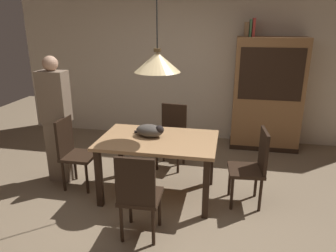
{
  "coord_description": "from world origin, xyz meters",
  "views": [
    {
      "loc": [
        0.68,
        -3.06,
        2.11
      ],
      "look_at": [
        -0.05,
        0.63,
        0.85
      ],
      "focal_mm": 34.1,
      "sensor_mm": 36.0,
      "label": 1
    }
  ],
  "objects_px": {
    "chair_far_back": "(172,133)",
    "book_brown_thick": "(246,29)",
    "dining_table": "(158,146)",
    "chair_left_side": "(73,150)",
    "pendant_lamp": "(157,62)",
    "hutch_bookcase": "(267,97)",
    "cat_sleeping": "(150,131)",
    "book_green_slim": "(250,28)",
    "book_red_tall": "(254,27)",
    "chair_near_front": "(138,193)",
    "person_standing": "(57,120)",
    "chair_right_side": "(253,164)"
  },
  "relations": [
    {
      "from": "book_red_tall",
      "to": "hutch_bookcase",
      "type": "bearing_deg",
      "value": -0.28
    },
    {
      "from": "cat_sleeping",
      "to": "book_brown_thick",
      "type": "relative_size",
      "value": 1.63
    },
    {
      "from": "chair_far_back",
      "to": "book_brown_thick",
      "type": "height_order",
      "value": "book_brown_thick"
    },
    {
      "from": "dining_table",
      "to": "book_green_slim",
      "type": "distance_m",
      "value": 2.55
    },
    {
      "from": "pendant_lamp",
      "to": "book_brown_thick",
      "type": "distance_m",
      "value": 2.16
    },
    {
      "from": "chair_far_back",
      "to": "pendant_lamp",
      "type": "bearing_deg",
      "value": -90.56
    },
    {
      "from": "chair_left_side",
      "to": "book_brown_thick",
      "type": "bearing_deg",
      "value": 41.61
    },
    {
      "from": "chair_near_front",
      "to": "person_standing",
      "type": "distance_m",
      "value": 1.77
    },
    {
      "from": "chair_right_side",
      "to": "person_standing",
      "type": "relative_size",
      "value": 0.55
    },
    {
      "from": "cat_sleeping",
      "to": "chair_left_side",
      "type": "bearing_deg",
      "value": -176.86
    },
    {
      "from": "chair_right_side",
      "to": "dining_table",
      "type": "bearing_deg",
      "value": -179.63
    },
    {
      "from": "hutch_bookcase",
      "to": "chair_near_front",
      "type": "bearing_deg",
      "value": -117.12
    },
    {
      "from": "chair_far_back",
      "to": "book_red_tall",
      "type": "distance_m",
      "value": 2.11
    },
    {
      "from": "hutch_bookcase",
      "to": "cat_sleeping",
      "type": "bearing_deg",
      "value": -129.81
    },
    {
      "from": "chair_near_front",
      "to": "chair_far_back",
      "type": "bearing_deg",
      "value": 89.8
    },
    {
      "from": "book_green_slim",
      "to": "hutch_bookcase",
      "type": "bearing_deg",
      "value": -0.24
    },
    {
      "from": "book_brown_thick",
      "to": "book_green_slim",
      "type": "relative_size",
      "value": 0.92
    },
    {
      "from": "hutch_bookcase",
      "to": "chair_left_side",
      "type": "bearing_deg",
      "value": -143.42
    },
    {
      "from": "chair_near_front",
      "to": "book_brown_thick",
      "type": "bearing_deg",
      "value": 70.15
    },
    {
      "from": "chair_left_side",
      "to": "book_red_tall",
      "type": "distance_m",
      "value": 3.29
    },
    {
      "from": "chair_near_front",
      "to": "person_standing",
      "type": "height_order",
      "value": "person_standing"
    },
    {
      "from": "chair_left_side",
      "to": "person_standing",
      "type": "distance_m",
      "value": 0.46
    },
    {
      "from": "dining_table",
      "to": "chair_left_side",
      "type": "xyz_separation_m",
      "value": [
        -1.13,
        -0.0,
        -0.14
      ]
    },
    {
      "from": "cat_sleeping",
      "to": "book_red_tall",
      "type": "xyz_separation_m",
      "value": [
        1.22,
        1.84,
        1.16
      ]
    },
    {
      "from": "chair_left_side",
      "to": "book_brown_thick",
      "type": "xyz_separation_m",
      "value": [
        2.13,
        1.89,
        1.45
      ]
    },
    {
      "from": "hutch_bookcase",
      "to": "pendant_lamp",
      "type": "bearing_deg",
      "value": -126.91
    },
    {
      "from": "chair_near_front",
      "to": "book_green_slim",
      "type": "bearing_deg",
      "value": 69.04
    },
    {
      "from": "hutch_bookcase",
      "to": "person_standing",
      "type": "height_order",
      "value": "hutch_bookcase"
    },
    {
      "from": "cat_sleeping",
      "to": "dining_table",
      "type": "bearing_deg",
      "value": -27.05
    },
    {
      "from": "chair_left_side",
      "to": "chair_right_side",
      "type": "bearing_deg",
      "value": 0.19
    },
    {
      "from": "chair_right_side",
      "to": "book_brown_thick",
      "type": "bearing_deg",
      "value": 93.8
    },
    {
      "from": "cat_sleeping",
      "to": "book_green_slim",
      "type": "height_order",
      "value": "book_green_slim"
    },
    {
      "from": "chair_near_front",
      "to": "hutch_bookcase",
      "type": "bearing_deg",
      "value": 62.88
    },
    {
      "from": "dining_table",
      "to": "chair_right_side",
      "type": "xyz_separation_m",
      "value": [
        1.13,
        0.01,
        -0.14
      ]
    },
    {
      "from": "book_red_tall",
      "to": "chair_right_side",
      "type": "bearing_deg",
      "value": -89.54
    },
    {
      "from": "chair_far_back",
      "to": "person_standing",
      "type": "height_order",
      "value": "person_standing"
    },
    {
      "from": "dining_table",
      "to": "chair_left_side",
      "type": "relative_size",
      "value": 1.51
    },
    {
      "from": "chair_far_back",
      "to": "pendant_lamp",
      "type": "distance_m",
      "value": 1.45
    },
    {
      "from": "pendant_lamp",
      "to": "hutch_bookcase",
      "type": "bearing_deg",
      "value": 53.09
    },
    {
      "from": "chair_right_side",
      "to": "pendant_lamp",
      "type": "bearing_deg",
      "value": -179.63
    },
    {
      "from": "chair_right_side",
      "to": "hutch_bookcase",
      "type": "distance_m",
      "value": 1.94
    },
    {
      "from": "chair_right_side",
      "to": "person_standing",
      "type": "height_order",
      "value": "person_standing"
    },
    {
      "from": "chair_far_back",
      "to": "hutch_bookcase",
      "type": "height_order",
      "value": "hutch_bookcase"
    },
    {
      "from": "pendant_lamp",
      "to": "chair_left_side",
      "type": "bearing_deg",
      "value": -180.0
    },
    {
      "from": "chair_left_side",
      "to": "cat_sleeping",
      "type": "relative_size",
      "value": 2.37
    },
    {
      "from": "hutch_bookcase",
      "to": "book_brown_thick",
      "type": "bearing_deg",
      "value": 179.79
    },
    {
      "from": "chair_right_side",
      "to": "pendant_lamp",
      "type": "height_order",
      "value": "pendant_lamp"
    },
    {
      "from": "pendant_lamp",
      "to": "chair_far_back",
      "type": "bearing_deg",
      "value": 89.44
    },
    {
      "from": "chair_right_side",
      "to": "chair_near_front",
      "type": "bearing_deg",
      "value": -141.81
    },
    {
      "from": "book_brown_thick",
      "to": "book_green_slim",
      "type": "bearing_deg",
      "value": 0.0
    }
  ]
}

